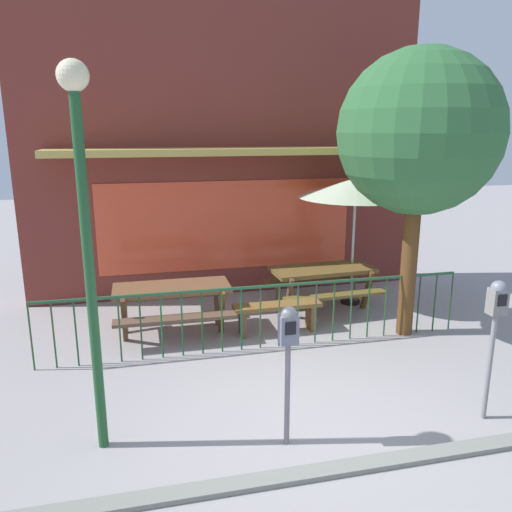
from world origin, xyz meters
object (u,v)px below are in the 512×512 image
at_px(patio_umbrella, 356,189).
at_px(patio_bench, 277,311).
at_px(street_tree, 419,134).
at_px(street_lamp, 84,208).
at_px(picnic_table_right, 323,277).
at_px(picnic_table_left, 172,296).
at_px(parking_meter_near, 496,314).
at_px(parking_meter_far, 288,339).

relative_size(patio_umbrella, patio_bench, 1.65).
height_order(street_tree, street_lamp, street_tree).
relative_size(picnic_table_right, patio_bench, 1.34).
relative_size(picnic_table_left, street_lamp, 0.48).
height_order(picnic_table_right, street_lamp, street_lamp).
bearing_deg(picnic_table_left, patio_umbrella, 11.44).
xyz_separation_m(parking_meter_near, street_lamp, (-4.13, 0.44, 1.22)).
bearing_deg(street_tree, patio_bench, 165.93).
relative_size(picnic_table_left, picnic_table_right, 0.96).
xyz_separation_m(patio_bench, parking_meter_near, (1.60, -2.90, 0.90)).
xyz_separation_m(parking_meter_near, street_tree, (0.35, 2.41, 1.84)).
height_order(parking_meter_near, street_tree, street_tree).
bearing_deg(street_lamp, parking_meter_far, -12.08).
distance_m(picnic_table_right, patio_bench, 1.37).
xyz_separation_m(parking_meter_near, parking_meter_far, (-2.29, 0.05, -0.09)).
distance_m(parking_meter_far, street_tree, 4.03).
bearing_deg(street_lamp, picnic_table_right, 42.50).
relative_size(picnic_table_right, street_lamp, 0.50).
height_order(picnic_table_left, parking_meter_near, parking_meter_near).
bearing_deg(parking_meter_far, patio_umbrella, 58.42).
xyz_separation_m(patio_umbrella, parking_meter_far, (-2.39, -3.89, -0.97)).
distance_m(picnic_table_left, patio_bench, 1.67).
distance_m(street_tree, street_lamp, 4.94).
height_order(patio_umbrella, parking_meter_far, patio_umbrella).
bearing_deg(street_tree, parking_meter_near, -98.28).
bearing_deg(parking_meter_far, street_tree, 41.79).
distance_m(patio_umbrella, street_tree, 1.82).
bearing_deg(street_lamp, parking_meter_near, -6.13).
xyz_separation_m(picnic_table_left, parking_meter_near, (3.21, -3.27, 0.64)).
distance_m(parking_meter_near, street_tree, 3.05).
bearing_deg(picnic_table_right, street_lamp, -137.50).
relative_size(patio_umbrella, street_tree, 0.54).
bearing_deg(picnic_table_right, parking_meter_near, -81.70).
xyz_separation_m(patio_bench, street_lamp, (-2.53, -2.46, 2.11)).
xyz_separation_m(picnic_table_right, street_tree, (0.90, -1.32, 2.47)).
bearing_deg(parking_meter_far, street_lamp, 167.92).
distance_m(parking_meter_far, street_lamp, 2.29).
distance_m(patio_umbrella, street_lamp, 5.50).
bearing_deg(picnic_table_right, parking_meter_far, -115.38).
relative_size(parking_meter_far, street_lamp, 0.40).
bearing_deg(parking_meter_near, street_lamp, 173.87).
bearing_deg(picnic_table_left, picnic_table_right, 9.79).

